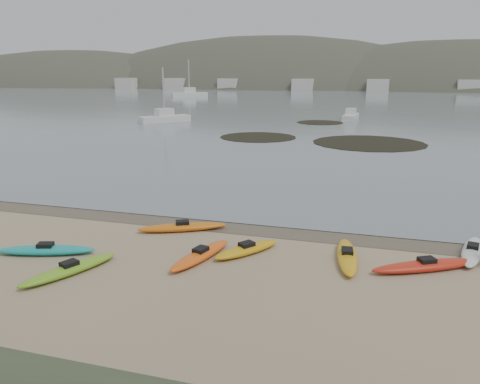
% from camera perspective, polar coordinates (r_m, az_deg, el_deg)
% --- Properties ---
extents(ground, '(600.00, 600.00, 0.00)m').
position_cam_1_polar(ground, '(21.25, 0.00, -3.92)').
color(ground, tan).
rests_on(ground, ground).
extents(wet_sand, '(60.00, 60.00, 0.00)m').
position_cam_1_polar(wet_sand, '(20.98, -0.23, -4.16)').
color(wet_sand, brown).
rests_on(wet_sand, ground).
extents(water, '(1200.00, 1200.00, 0.00)m').
position_cam_1_polar(water, '(319.47, 15.60, 12.85)').
color(water, slate).
rests_on(water, ground).
extents(kayaks, '(20.83, 9.39, 0.34)m').
position_cam_1_polar(kayaks, '(17.57, -2.58, -7.41)').
color(kayaks, red).
rests_on(kayaks, ground).
extents(kelp_mats, '(20.47, 25.32, 0.04)m').
position_cam_1_polar(kelp_mats, '(50.02, 10.40, 6.63)').
color(kelp_mats, black).
rests_on(kelp_mats, water).
extents(moored_boats, '(96.28, 86.20, 1.32)m').
position_cam_1_polar(moored_boats, '(99.87, 10.22, 10.81)').
color(moored_boats, silver).
rests_on(moored_boats, ground).
extents(far_hills, '(550.00, 135.00, 80.00)m').
position_cam_1_polar(far_hills, '(217.16, 25.27, 7.21)').
color(far_hills, '#384235').
rests_on(far_hills, ground).
extents(far_town, '(199.00, 5.00, 4.00)m').
position_cam_1_polar(far_town, '(164.42, 16.73, 12.33)').
color(far_town, beige).
rests_on(far_town, ground).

